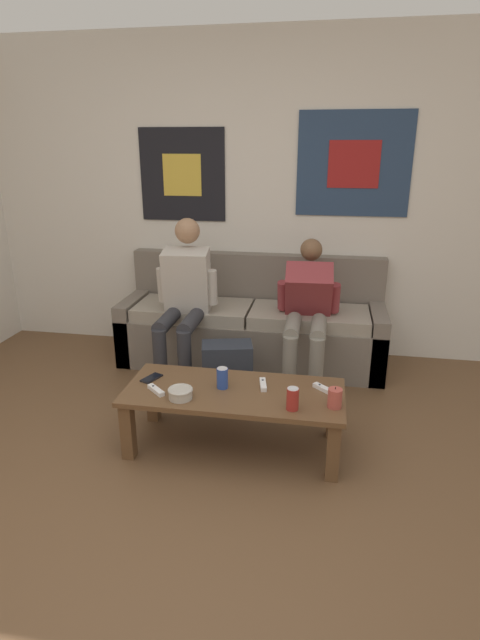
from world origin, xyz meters
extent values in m
plane|color=brown|center=(0.00, 0.00, 0.00)|extent=(18.00, 18.00, 0.00)
cube|color=silver|center=(0.00, 2.48, 1.27)|extent=(10.00, 0.05, 2.55)
cube|color=black|center=(-0.56, 2.45, 1.47)|extent=(0.71, 0.01, 0.74)
cube|color=gold|center=(-0.56, 2.44, 1.47)|extent=(0.32, 0.01, 0.33)
cube|color=navy|center=(0.81, 2.45, 1.57)|extent=(0.87, 0.01, 0.78)
cube|color=maroon|center=(0.81, 2.44, 1.57)|extent=(0.39, 0.01, 0.35)
cube|color=#70665B|center=(0.08, 2.39, 0.43)|extent=(2.11, 0.13, 0.85)
cube|color=#70665B|center=(0.08, 2.06, 0.20)|extent=(2.11, 0.54, 0.39)
cube|color=#70665B|center=(-0.92, 2.06, 0.26)|extent=(0.12, 0.54, 0.51)
cube|color=#70665B|center=(1.07, 2.06, 0.26)|extent=(0.12, 0.54, 0.51)
cube|color=gray|center=(-0.39, 2.06, 0.44)|extent=(0.91, 0.50, 0.10)
cube|color=gray|center=(0.54, 2.06, 0.44)|extent=(0.91, 0.50, 0.10)
cube|color=brown|center=(0.17, 0.88, 0.36)|extent=(1.26, 0.53, 0.03)
cube|color=brown|center=(-0.41, 1.09, 0.17)|extent=(0.07, 0.07, 0.34)
cube|color=brown|center=(0.74, 1.09, 0.17)|extent=(0.07, 0.07, 0.34)
cube|color=brown|center=(-0.41, 0.66, 0.17)|extent=(0.07, 0.07, 0.34)
cube|color=brown|center=(0.74, 0.66, 0.17)|extent=(0.07, 0.07, 0.34)
cylinder|color=#2D2D33|center=(-0.48, 1.65, 0.49)|extent=(0.11, 0.40, 0.11)
cylinder|color=#2D2D33|center=(-0.48, 1.45, 0.26)|extent=(0.10, 0.10, 0.47)
cube|color=#232328|center=(-0.48, 1.38, 0.03)|extent=(0.11, 0.25, 0.05)
cylinder|color=#2D2D33|center=(-0.30, 1.65, 0.49)|extent=(0.11, 0.40, 0.11)
cylinder|color=#2D2D33|center=(-0.30, 1.45, 0.26)|extent=(0.10, 0.10, 0.47)
cube|color=#232328|center=(-0.30, 1.38, 0.03)|extent=(0.11, 0.25, 0.05)
cube|color=beige|center=(-0.39, 1.89, 0.73)|extent=(0.37, 0.32, 0.51)
sphere|color=#9E7556|center=(-0.39, 1.94, 1.10)|extent=(0.19, 0.19, 0.19)
cylinder|color=beige|center=(-0.58, 1.88, 0.69)|extent=(0.08, 0.10, 0.27)
cylinder|color=beige|center=(-0.19, 1.88, 0.69)|extent=(0.08, 0.10, 0.27)
cylinder|color=gray|center=(0.44, 1.66, 0.49)|extent=(0.11, 0.37, 0.11)
cylinder|color=gray|center=(0.44, 1.48, 0.26)|extent=(0.10, 0.10, 0.47)
cube|color=#232328|center=(0.44, 1.41, 0.03)|extent=(0.11, 0.25, 0.05)
cylinder|color=gray|center=(0.62, 1.66, 0.49)|extent=(0.11, 0.37, 0.11)
cylinder|color=gray|center=(0.62, 1.48, 0.26)|extent=(0.10, 0.10, 0.47)
cube|color=#232328|center=(0.62, 1.41, 0.03)|extent=(0.11, 0.25, 0.05)
cube|color=maroon|center=(0.53, 1.96, 0.67)|extent=(0.36, 0.42, 0.47)
sphere|color=brown|center=(0.53, 2.13, 0.96)|extent=(0.17, 0.17, 0.17)
cylinder|color=maroon|center=(0.34, 1.98, 0.63)|extent=(0.08, 0.14, 0.24)
cylinder|color=maroon|center=(0.72, 1.98, 0.63)|extent=(0.08, 0.14, 0.24)
cube|color=#282D38|center=(0.01, 1.47, 0.21)|extent=(0.39, 0.28, 0.41)
cube|color=#282D38|center=(0.03, 1.38, 0.11)|extent=(0.25, 0.13, 0.19)
cylinder|color=#B7B2A8|center=(-0.11, 0.73, 0.40)|extent=(0.13, 0.13, 0.06)
torus|color=#B7B2A8|center=(-0.11, 0.73, 0.43)|extent=(0.14, 0.14, 0.02)
cylinder|color=#B24C42|center=(0.74, 0.78, 0.43)|extent=(0.08, 0.08, 0.11)
cylinder|color=black|center=(0.74, 0.78, 0.49)|extent=(0.00, 0.00, 0.01)
cylinder|color=#28479E|center=(0.10, 0.89, 0.44)|extent=(0.07, 0.07, 0.12)
cylinder|color=silver|center=(0.10, 0.89, 0.50)|extent=(0.06, 0.06, 0.00)
cylinder|color=maroon|center=(0.51, 0.71, 0.44)|extent=(0.07, 0.07, 0.12)
cylinder|color=silver|center=(0.51, 0.71, 0.50)|extent=(0.06, 0.06, 0.00)
cube|color=white|center=(-0.27, 0.78, 0.39)|extent=(0.13, 0.12, 0.02)
cylinder|color=#333842|center=(-0.29, 0.80, 0.40)|extent=(0.01, 0.01, 0.00)
cube|color=white|center=(0.68, 0.96, 0.39)|extent=(0.13, 0.12, 0.02)
cylinder|color=#333842|center=(0.65, 0.98, 0.40)|extent=(0.01, 0.01, 0.00)
cube|color=white|center=(0.33, 0.95, 0.39)|extent=(0.06, 0.15, 0.02)
cylinder|color=#333842|center=(0.32, 0.98, 0.40)|extent=(0.01, 0.01, 0.00)
cube|color=black|center=(-0.35, 0.93, 0.38)|extent=(0.11, 0.15, 0.01)
cube|color=black|center=(-0.35, 0.93, 0.39)|extent=(0.10, 0.14, 0.00)
camera|label=1|loc=(0.65, -1.65, 1.71)|focal=28.00mm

